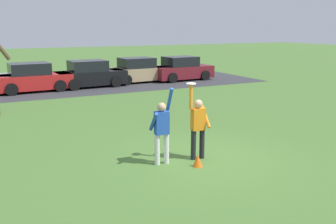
# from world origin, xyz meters

# --- Properties ---
(ground_plane) EXTENTS (120.00, 120.00, 0.00)m
(ground_plane) POSITION_xyz_m (0.00, 0.00, 0.00)
(ground_plane) COLOR #4C7533
(person_catcher) EXTENTS (0.55, 0.49, 2.08)m
(person_catcher) POSITION_xyz_m (-0.16, 0.07, 0.98)
(person_catcher) COLOR black
(person_catcher) RESTS_ON ground_plane
(person_defender) EXTENTS (0.56, 0.49, 2.04)m
(person_defender) POSITION_xyz_m (-1.21, 0.15, 0.98)
(person_defender) COLOR silver
(person_defender) RESTS_ON ground_plane
(frisbee_disc) EXTENTS (0.26, 0.26, 0.02)m
(frisbee_disc) POSITION_xyz_m (-0.38, 0.09, 2.09)
(frisbee_disc) COLOR white
(frisbee_disc) RESTS_ON person_catcher
(parked_car_red) EXTENTS (4.18, 2.19, 1.59)m
(parked_car_red) POSITION_xyz_m (-2.64, 13.77, 0.73)
(parked_car_red) COLOR red
(parked_car_red) RESTS_ON ground_plane
(parked_car_black) EXTENTS (4.18, 2.19, 1.59)m
(parked_car_black) POSITION_xyz_m (0.68, 13.93, 0.73)
(parked_car_black) COLOR black
(parked_car_black) RESTS_ON ground_plane
(parked_car_tan) EXTENTS (4.18, 2.19, 1.59)m
(parked_car_tan) POSITION_xyz_m (4.04, 14.48, 0.73)
(parked_car_tan) COLOR tan
(parked_car_tan) RESTS_ON ground_plane
(parked_car_maroon) EXTENTS (4.18, 2.19, 1.59)m
(parked_car_maroon) POSITION_xyz_m (7.04, 14.07, 0.73)
(parked_car_maroon) COLOR maroon
(parked_car_maroon) RESTS_ON ground_plane
(parking_strip) EXTENTS (25.55, 6.40, 0.01)m
(parking_strip) POSITION_xyz_m (-0.88, 14.10, 0.00)
(parking_strip) COLOR #38383D
(parking_strip) RESTS_ON ground_plane
(field_cone_orange) EXTENTS (0.26, 0.26, 0.32)m
(field_cone_orange) POSITION_xyz_m (-0.46, -0.44, 0.16)
(field_cone_orange) COLOR orange
(field_cone_orange) RESTS_ON ground_plane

